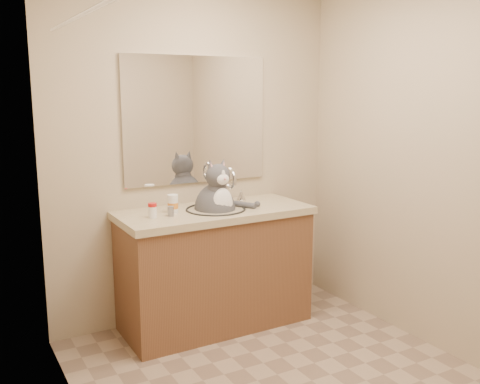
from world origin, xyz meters
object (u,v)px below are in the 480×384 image
Objects in this scene: cat at (216,206)px; pill_bottle_orange at (173,204)px; grey_canister at (171,211)px; pill_bottle_redcap at (153,210)px.

cat is 4.54× the size of pill_bottle_orange.
grey_canister is at bearing -176.50° from cat.
grey_canister is (-0.36, -0.04, 0.01)m from cat.
pill_bottle_orange is at bearing 167.85° from cat.
cat is 0.47m from pill_bottle_redcap.
grey_canister is at bearing -8.09° from pill_bottle_redcap.
cat is at bearing 6.98° from grey_canister.
pill_bottle_redcap is at bearing 171.91° from grey_canister.
pill_bottle_orange is (0.17, 0.07, 0.01)m from pill_bottle_redcap.
grey_canister is at bearing -120.76° from pill_bottle_orange.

